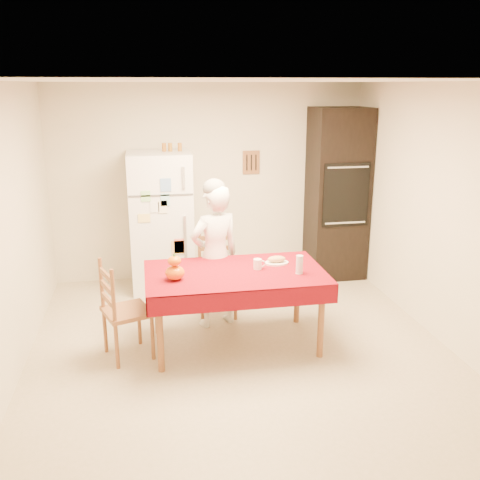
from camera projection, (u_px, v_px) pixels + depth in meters
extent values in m
plane|color=tan|center=(241.00, 352.00, 5.14)|extent=(4.50, 4.50, 0.00)
cube|color=beige|center=(209.00, 183.00, 6.91)|extent=(4.00, 0.02, 2.50)
cube|color=beige|center=(324.00, 339.00, 2.66)|extent=(4.00, 0.02, 2.50)
cube|color=beige|center=(5.00, 237.00, 4.44)|extent=(0.02, 4.50, 2.50)
cube|color=beige|center=(445.00, 216.00, 5.14)|extent=(0.02, 4.50, 2.50)
cube|color=white|center=(241.00, 81.00, 4.44)|extent=(4.00, 4.50, 0.02)
cube|color=brown|center=(251.00, 162.00, 6.92)|extent=(0.22, 0.02, 0.30)
cube|color=white|center=(161.00, 222.00, 6.56)|extent=(0.75, 0.70, 1.70)
cube|color=silver|center=(184.00, 178.00, 6.09)|extent=(0.03, 0.03, 0.25)
cube|color=silver|center=(185.00, 241.00, 6.30)|extent=(0.03, 0.03, 0.60)
cube|color=black|center=(337.00, 194.00, 6.94)|extent=(0.70, 0.60, 2.20)
cube|color=black|center=(346.00, 195.00, 6.63)|extent=(0.59, 0.02, 0.80)
cylinder|color=brown|center=(160.00, 335.00, 4.69)|extent=(0.06, 0.06, 0.71)
cylinder|color=brown|center=(157.00, 301.00, 5.43)|extent=(0.06, 0.06, 0.71)
cylinder|color=brown|center=(321.00, 322.00, 4.95)|extent=(0.06, 0.06, 0.71)
cylinder|color=brown|center=(297.00, 291.00, 5.69)|extent=(0.06, 0.06, 0.71)
cube|color=brown|center=(235.00, 275.00, 5.09)|extent=(1.60, 0.90, 0.04)
cube|color=#5C050E|center=(235.00, 272.00, 5.08)|extent=(1.70, 1.00, 0.01)
cylinder|color=brown|center=(202.00, 303.00, 5.74)|extent=(0.04, 0.04, 0.43)
cylinder|color=brown|center=(200.00, 291.00, 6.06)|extent=(0.04, 0.04, 0.43)
cylinder|color=brown|center=(236.00, 301.00, 5.78)|extent=(0.04, 0.04, 0.43)
cylinder|color=brown|center=(232.00, 290.00, 6.11)|extent=(0.04, 0.04, 0.43)
cube|color=brown|center=(217.00, 276.00, 5.86)|extent=(0.44, 0.42, 0.04)
cube|color=brown|center=(216.00, 250.00, 5.95)|extent=(0.36, 0.05, 0.50)
cylinder|color=brown|center=(153.00, 338.00, 4.94)|extent=(0.04, 0.04, 0.43)
cylinder|color=brown|center=(117.00, 347.00, 4.78)|extent=(0.04, 0.04, 0.43)
cylinder|color=brown|center=(139.00, 324.00, 5.24)|extent=(0.04, 0.04, 0.43)
cylinder|color=brown|center=(105.00, 331.00, 5.08)|extent=(0.04, 0.04, 0.43)
cube|color=brown|center=(127.00, 312.00, 4.94)|extent=(0.52, 0.53, 0.04)
cube|color=brown|center=(107.00, 290.00, 4.79)|extent=(0.15, 0.35, 0.50)
imported|color=white|center=(215.00, 256.00, 5.54)|extent=(0.64, 0.52, 1.51)
cylinder|color=white|center=(258.00, 264.00, 5.13)|extent=(0.08, 0.08, 0.10)
ellipsoid|color=red|center=(175.00, 273.00, 4.85)|extent=(0.18, 0.18, 0.13)
ellipsoid|color=#CA4504|center=(174.00, 261.00, 4.82)|extent=(0.12, 0.12, 0.09)
cylinder|color=silver|center=(299.00, 265.00, 5.00)|extent=(0.07, 0.07, 0.18)
cylinder|color=white|center=(277.00, 263.00, 5.29)|extent=(0.24, 0.24, 0.02)
ellipsoid|color=tan|center=(277.00, 259.00, 5.28)|extent=(0.18, 0.10, 0.06)
cylinder|color=#91551A|center=(164.00, 147.00, 6.37)|extent=(0.05, 0.05, 0.10)
cylinder|color=#8C5C19|center=(170.00, 147.00, 6.38)|extent=(0.05, 0.05, 0.10)
cylinder|color=#985B1B|center=(180.00, 147.00, 6.40)|extent=(0.05, 0.05, 0.10)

